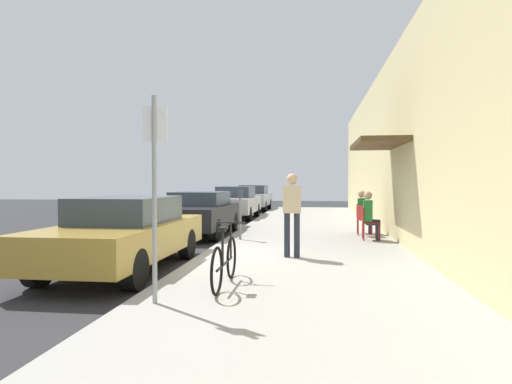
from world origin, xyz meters
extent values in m
plane|color=#2D2D30|center=(0.00, 0.00, 0.00)|extent=(60.00, 60.00, 0.00)
cube|color=#9E9B93|center=(2.25, 2.00, 0.06)|extent=(4.50, 32.00, 0.12)
cube|color=beige|center=(4.65, 2.00, 2.61)|extent=(0.30, 32.00, 5.22)
cube|color=#4C381E|center=(3.95, 2.35, 2.60)|extent=(1.10, 2.80, 0.12)
cube|color=#A58433|center=(-1.10, -1.10, 0.61)|extent=(1.80, 4.40, 0.57)
cube|color=#333D47|center=(-1.10, -0.95, 1.13)|extent=(1.48, 2.11, 0.47)
cylinder|color=black|center=(-0.31, 0.27, 0.32)|extent=(0.22, 0.64, 0.64)
cylinder|color=black|center=(-1.89, 0.27, 0.32)|extent=(0.22, 0.64, 0.64)
cylinder|color=black|center=(-0.31, -2.46, 0.32)|extent=(0.22, 0.64, 0.64)
cylinder|color=black|center=(-1.89, -2.46, 0.32)|extent=(0.22, 0.64, 0.64)
cube|color=black|center=(-1.10, 4.27, 0.63)|extent=(1.80, 4.40, 0.62)
cube|color=#333D47|center=(-1.10, 4.42, 1.15)|extent=(1.48, 2.11, 0.41)
cylinder|color=black|center=(-0.31, 5.63, 0.32)|extent=(0.22, 0.64, 0.64)
cylinder|color=black|center=(-1.89, 5.63, 0.32)|extent=(0.22, 0.64, 0.64)
cylinder|color=black|center=(-0.31, 2.91, 0.32)|extent=(0.22, 0.64, 0.64)
cylinder|color=black|center=(-1.89, 2.91, 0.32)|extent=(0.22, 0.64, 0.64)
cube|color=#B7B7BC|center=(-1.10, 10.51, 0.64)|extent=(1.80, 4.40, 0.65)
cube|color=#333D47|center=(-1.10, 10.66, 1.21)|extent=(1.48, 2.11, 0.49)
cylinder|color=black|center=(-0.31, 11.87, 0.32)|extent=(0.22, 0.64, 0.64)
cylinder|color=black|center=(-1.89, 11.87, 0.32)|extent=(0.22, 0.64, 0.64)
cylinder|color=black|center=(-0.31, 9.14, 0.32)|extent=(0.22, 0.64, 0.64)
cylinder|color=black|center=(-1.89, 9.14, 0.32)|extent=(0.22, 0.64, 0.64)
cube|color=#B7B7BC|center=(-1.10, 16.43, 0.66)|extent=(1.80, 4.40, 0.68)
cube|color=#333D47|center=(-1.10, 16.58, 1.24)|extent=(1.48, 2.11, 0.49)
cylinder|color=black|center=(-0.31, 17.79, 0.32)|extent=(0.22, 0.64, 0.64)
cylinder|color=black|center=(-1.89, 17.79, 0.32)|extent=(0.22, 0.64, 0.64)
cylinder|color=black|center=(-0.31, 15.07, 0.32)|extent=(0.22, 0.64, 0.64)
cylinder|color=black|center=(-1.89, 15.07, 0.32)|extent=(0.22, 0.64, 0.64)
cylinder|color=slate|center=(0.45, 2.64, 0.67)|extent=(0.07, 0.07, 1.10)
cube|color=#383D42|center=(0.45, 2.64, 1.33)|extent=(0.12, 0.10, 0.22)
cylinder|color=gray|center=(0.40, -3.49, 1.42)|extent=(0.06, 0.06, 2.60)
cube|color=white|center=(0.40, -3.47, 2.37)|extent=(0.32, 0.02, 0.44)
torus|color=black|center=(1.09, -1.98, 0.45)|extent=(0.04, 0.66, 0.66)
torus|color=black|center=(1.09, -3.03, 0.45)|extent=(0.04, 0.66, 0.66)
cylinder|color=black|center=(1.09, -2.51, 0.45)|extent=(0.04, 1.05, 0.04)
cylinder|color=black|center=(1.09, -2.66, 0.70)|extent=(0.04, 0.04, 0.50)
cube|color=black|center=(1.09, -2.66, 0.97)|extent=(0.10, 0.20, 0.06)
cylinder|color=black|center=(1.09, -2.03, 0.73)|extent=(0.03, 0.03, 0.56)
cylinder|color=black|center=(1.09, -2.03, 1.01)|extent=(0.46, 0.03, 0.03)
cylinder|color=maroon|center=(4.09, 3.12, 0.34)|extent=(0.04, 0.04, 0.45)
cylinder|color=maroon|center=(4.06, 2.74, 0.34)|extent=(0.04, 0.04, 0.45)
cylinder|color=maroon|center=(3.71, 3.15, 0.34)|extent=(0.04, 0.04, 0.45)
cylinder|color=maroon|center=(3.69, 2.77, 0.34)|extent=(0.04, 0.04, 0.45)
cube|color=maroon|center=(3.89, 2.95, 0.59)|extent=(0.47, 0.47, 0.03)
cube|color=maroon|center=(3.68, 2.96, 0.79)|extent=(0.06, 0.44, 0.40)
cylinder|color=#232838|center=(4.07, 3.03, 0.35)|extent=(0.11, 0.11, 0.47)
cylinder|color=#232838|center=(3.94, 3.04, 0.59)|extent=(0.37, 0.16, 0.14)
cylinder|color=#232838|center=(4.06, 2.83, 0.35)|extent=(0.11, 0.11, 0.47)
cylinder|color=#232838|center=(3.93, 2.84, 0.59)|extent=(0.37, 0.16, 0.14)
cube|color=#267233|center=(3.81, 2.95, 0.89)|extent=(0.24, 0.37, 0.56)
sphere|color=tan|center=(3.81, 2.95, 1.30)|extent=(0.22, 0.22, 0.22)
cylinder|color=maroon|center=(4.03, 4.02, 0.34)|extent=(0.04, 0.04, 0.45)
cylinder|color=maroon|center=(4.11, 3.65, 0.34)|extent=(0.04, 0.04, 0.45)
cylinder|color=maroon|center=(3.66, 3.93, 0.34)|extent=(0.04, 0.04, 0.45)
cylinder|color=maroon|center=(3.74, 3.56, 0.34)|extent=(0.04, 0.04, 0.45)
cube|color=maroon|center=(3.89, 3.79, 0.59)|extent=(0.53, 0.53, 0.03)
cube|color=maroon|center=(3.69, 3.74, 0.79)|extent=(0.13, 0.44, 0.40)
cylinder|color=maroon|center=(4.09, 4.63, 0.34)|extent=(0.04, 0.04, 0.45)
cylinder|color=maroon|center=(4.06, 4.25, 0.34)|extent=(0.04, 0.04, 0.45)
cylinder|color=maroon|center=(3.71, 4.65, 0.34)|extent=(0.04, 0.04, 0.45)
cylinder|color=maroon|center=(3.68, 4.28, 0.34)|extent=(0.04, 0.04, 0.45)
cube|color=maroon|center=(3.89, 4.45, 0.59)|extent=(0.47, 0.47, 0.03)
cube|color=maroon|center=(3.68, 4.47, 0.79)|extent=(0.06, 0.44, 0.40)
cylinder|color=#232838|center=(4.07, 4.54, 0.35)|extent=(0.11, 0.11, 0.47)
cylinder|color=#232838|center=(3.94, 4.55, 0.59)|extent=(0.37, 0.17, 0.14)
cylinder|color=#232838|center=(4.06, 4.34, 0.35)|extent=(0.11, 0.11, 0.47)
cylinder|color=#232838|center=(3.93, 4.35, 0.59)|extent=(0.37, 0.17, 0.14)
cube|color=#267233|center=(3.81, 4.46, 0.89)|extent=(0.24, 0.37, 0.56)
sphere|color=tan|center=(3.81, 4.46, 1.30)|extent=(0.22, 0.22, 0.22)
cylinder|color=#232838|center=(1.85, 0.08, 0.57)|extent=(0.12, 0.12, 0.90)
cylinder|color=#232838|center=(2.05, 0.08, 0.57)|extent=(0.12, 0.12, 0.90)
cube|color=#CCB28C|center=(1.95, 0.08, 1.30)|extent=(0.36, 0.22, 0.56)
sphere|color=tan|center=(1.95, 0.08, 1.71)|extent=(0.22, 0.22, 0.22)
camera|label=1|loc=(2.36, -8.65, 1.63)|focal=30.23mm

